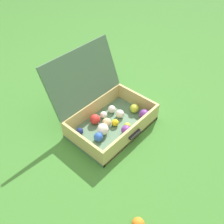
{
  "coord_description": "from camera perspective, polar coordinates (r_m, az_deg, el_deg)",
  "views": [
    {
      "loc": [
        -0.88,
        -0.88,
        1.32
      ],
      "look_at": [
        0.06,
        -0.04,
        0.16
      ],
      "focal_mm": 39.83,
      "sensor_mm": 36.0,
      "label": 1
    }
  ],
  "objects": [
    {
      "name": "stray_ball_on_grass",
      "position": [
        1.4,
        6.0,
        -24.21
      ],
      "size": [
        0.07,
        0.07,
        0.07
      ],
      "primitive_type": "sphere",
      "color": "orange",
      "rests_on": "ground"
    },
    {
      "name": "open_suitcase",
      "position": [
        1.78,
        -1.44,
        -0.02
      ],
      "size": [
        0.6,
        0.57,
        0.51
      ],
      "color": "#4C7051",
      "rests_on": "ground"
    },
    {
      "name": "ground_plane",
      "position": [
        1.81,
        -2.15,
        -3.96
      ],
      "size": [
        16.0,
        16.0,
        0.0
      ],
      "primitive_type": "plane",
      "color": "#3D7A2D"
    }
  ]
}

